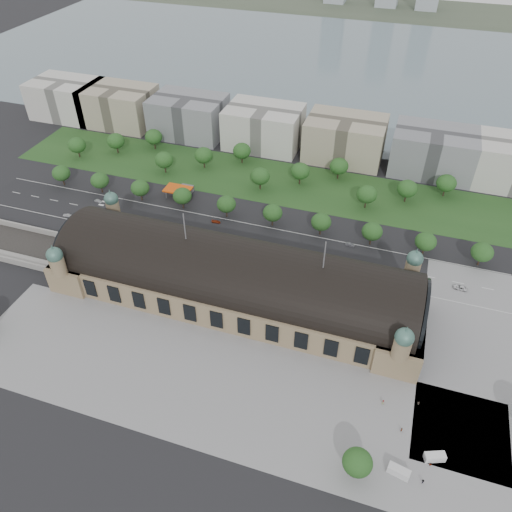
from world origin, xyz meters
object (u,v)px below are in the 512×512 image
(van_south, at_px, (398,471))
(parked_car_6, at_px, (179,242))
(bus_east, at_px, (304,265))
(traffic_car_0, at_px, (67,215))
(traffic_car_3, at_px, (216,222))
(petrol_station, at_px, (183,189))
(pedestrian_0, at_px, (383,402))
(parked_car_2, at_px, (123,236))
(bus_mid, at_px, (289,254))
(traffic_car_5, at_px, (350,245))
(parked_car_5, at_px, (170,241))
(traffic_car_1, at_px, (98,201))
(parked_car_3, at_px, (158,238))
(pedestrian_3, at_px, (430,464))
(van_east, at_px, (434,457))
(pedestrian_4, at_px, (423,482))
(traffic_car_6, at_px, (460,288))
(parked_car_1, at_px, (151,237))
(pedestrian_1, at_px, (402,430))
(parked_car_0, at_px, (147,240))
(pedestrian_2, at_px, (419,403))
(bus_west, at_px, (216,240))
(parked_car_4, at_px, (139,240))

(van_south, bearing_deg, parked_car_6, 155.39)
(parked_car_6, height_order, bus_east, bus_east)
(traffic_car_0, xyz_separation_m, bus_east, (123.30, -0.67, 0.88))
(traffic_car_3, bearing_deg, petrol_station, 47.56)
(traffic_car_0, height_order, pedestrian_0, pedestrian_0)
(parked_car_2, bearing_deg, bus_mid, 72.27)
(traffic_car_3, relative_size, pedestrian_0, 2.22)
(parked_car_2, distance_m, bus_mid, 79.86)
(traffic_car_5, distance_m, parked_car_5, 84.76)
(traffic_car_1, distance_m, parked_car_3, 48.53)
(petrol_station, bearing_deg, parked_car_6, -67.84)
(parked_car_6, bearing_deg, pedestrian_3, 19.57)
(van_east, height_order, pedestrian_4, van_east)
(traffic_car_6, bearing_deg, parked_car_5, -80.99)
(parked_car_1, bearing_deg, traffic_car_0, -119.27)
(traffic_car_1, height_order, parked_car_5, traffic_car_1)
(traffic_car_5, xyz_separation_m, traffic_car_6, (49.35, -14.71, 0.11))
(traffic_car_3, xyz_separation_m, bus_east, (49.88, -19.29, 1.02))
(traffic_car_5, relative_size, pedestrian_4, 2.32)
(parked_car_2, bearing_deg, pedestrian_1, 39.82)
(bus_east, distance_m, pedestrian_0, 73.30)
(parked_car_0, height_order, pedestrian_2, pedestrian_2)
(traffic_car_0, xyz_separation_m, parked_car_3, (52.47, -2.67, -0.12))
(parked_car_1, xyz_separation_m, bus_east, (74.55, 2.00, 0.86))
(bus_east, bearing_deg, pedestrian_4, -145.26)
(bus_west, bearing_deg, traffic_car_0, 97.27)
(petrol_station, height_order, van_east, petrol_station)
(parked_car_6, height_order, bus_west, bus_west)
(petrol_station, bearing_deg, bus_west, -46.26)
(traffic_car_1, bearing_deg, traffic_car_6, -86.31)
(pedestrian_0, bearing_deg, parked_car_5, 156.58)
(parked_car_2, relative_size, pedestrian_4, 2.81)
(parked_car_3, height_order, van_east, van_east)
(parked_car_2, relative_size, van_east, 0.77)
(parked_car_3, xyz_separation_m, van_east, (130.09, -72.94, 0.64))
(parked_car_3, bearing_deg, bus_west, 71.14)
(parked_car_2, bearing_deg, pedestrian_2, 44.70)
(van_east, bearing_deg, traffic_car_3, 117.63)
(pedestrian_1, bearing_deg, pedestrian_0, 74.27)
(parked_car_0, distance_m, parked_car_6, 15.44)
(pedestrian_1, xyz_separation_m, pedestrian_4, (7.56, -15.15, -0.07))
(parked_car_3, distance_m, van_south, 144.80)
(petrol_station, bearing_deg, parked_car_5, -73.59)
(van_east, xyz_separation_m, pedestrian_1, (-10.15, 6.50, -0.31))
(parked_car_4, height_order, pedestrian_0, pedestrian_0)
(parked_car_3, height_order, pedestrian_1, pedestrian_1)
(parked_car_4, height_order, parked_car_5, parked_car_4)
(traffic_car_1, relative_size, parked_car_0, 0.89)
(traffic_car_6, distance_m, pedestrian_3, 84.80)
(parked_car_5, height_order, pedestrian_0, pedestrian_0)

